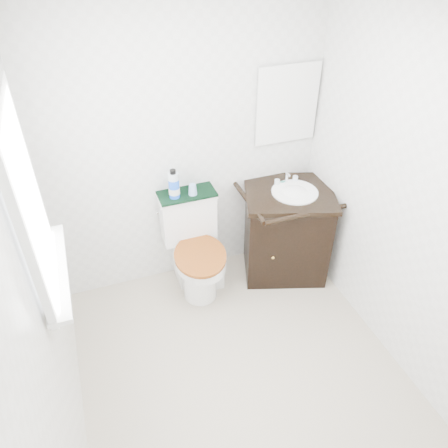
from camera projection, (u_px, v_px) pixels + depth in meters
floor at (241, 370)px, 3.14m from camera, size 2.40×2.40×0.00m
ceiling at (256, 2)px, 1.72m from camera, size 2.40×2.40×0.00m
wall_back at (187, 148)px, 3.34m from camera, size 2.40×0.00×2.40m
wall_front at (377, 441)px, 1.52m from camera, size 2.40×0.00×2.40m
wall_left at (38, 288)px, 2.13m from camera, size 0.00×2.40×2.40m
wall_right at (409, 203)px, 2.73m from camera, size 0.00×2.40×2.40m
window at (25, 200)px, 2.12m from camera, size 0.02×0.70×0.90m
mirror at (287, 104)px, 3.39m from camera, size 0.50×0.02×0.60m
toilet at (194, 251)px, 3.64m from camera, size 0.48×0.67×0.85m
vanity at (286, 229)px, 3.78m from camera, size 0.88×0.81×0.92m
trash_bin at (212, 271)px, 3.76m from camera, size 0.22×0.18×0.30m
towel at (187, 194)px, 3.44m from camera, size 0.45×0.22×0.02m
mouthwash_bottle at (174, 185)px, 3.32m from camera, size 0.08×0.08×0.24m
cup at (193, 189)px, 3.40m from camera, size 0.07×0.07×0.09m
soap_bar at (283, 182)px, 3.65m from camera, size 0.06×0.04×0.02m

